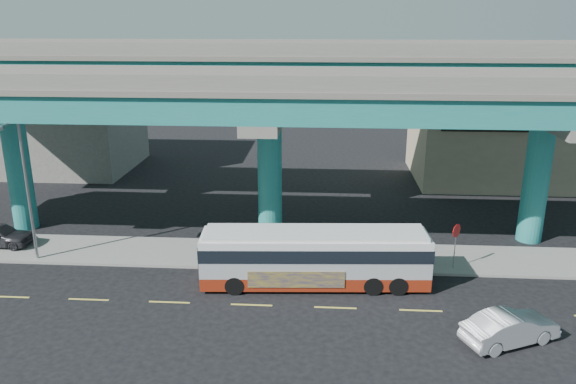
# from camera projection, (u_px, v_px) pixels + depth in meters

# --- Properties ---
(ground) EXTENTS (120.00, 120.00, 0.00)m
(ground) POSITION_uv_depth(u_px,v_px,m) (252.00, 302.00, 27.10)
(ground) COLOR black
(ground) RESTS_ON ground
(sidewalk) EXTENTS (70.00, 4.00, 0.15)m
(sidewalk) POSITION_uv_depth(u_px,v_px,m) (265.00, 254.00, 32.32)
(sidewalk) COLOR gray
(sidewalk) RESTS_ON ground
(lane_markings) EXTENTS (58.00, 0.12, 0.01)m
(lane_markings) POSITION_uv_depth(u_px,v_px,m) (252.00, 305.00, 26.82)
(lane_markings) COLOR #D8C64C
(lane_markings) RESTS_ON ground
(viaduct) EXTENTS (52.00, 12.40, 11.70)m
(viaduct) POSITION_uv_depth(u_px,v_px,m) (269.00, 88.00, 33.03)
(viaduct) COLOR #1F7677
(viaduct) RESTS_ON ground
(building_beige) EXTENTS (14.00, 10.23, 7.00)m
(building_beige) POSITION_uv_depth(u_px,v_px,m) (501.00, 138.00, 46.77)
(building_beige) COLOR tan
(building_beige) RESTS_ON ground
(building_concrete) EXTENTS (12.00, 10.00, 9.00)m
(building_concrete) POSITION_uv_depth(u_px,v_px,m) (63.00, 118.00, 49.88)
(building_concrete) COLOR gray
(building_concrete) RESTS_ON ground
(transit_bus) EXTENTS (11.64, 3.18, 2.95)m
(transit_bus) POSITION_uv_depth(u_px,v_px,m) (315.00, 256.00, 28.40)
(transit_bus) COLOR maroon
(transit_bus) RESTS_ON ground
(sedan) EXTENTS (4.66, 5.34, 1.39)m
(sedan) POSITION_uv_depth(u_px,v_px,m) (510.00, 328.00, 23.55)
(sedan) COLOR silver
(sedan) RESTS_ON ground
(street_lamp) EXTENTS (0.50, 2.61, 8.05)m
(street_lamp) POSITION_uv_depth(u_px,v_px,m) (19.00, 172.00, 29.58)
(street_lamp) COLOR gray
(street_lamp) RESTS_ON sidewalk
(stop_sign) EXTENTS (0.55, 0.59, 2.58)m
(stop_sign) POSITION_uv_depth(u_px,v_px,m) (456.00, 236.00, 29.81)
(stop_sign) COLOR gray
(stop_sign) RESTS_ON sidewalk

